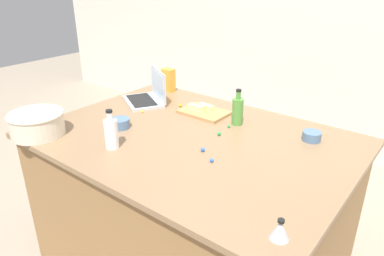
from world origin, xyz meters
name	(u,v)px	position (x,y,z in m)	size (l,w,h in m)	color
wall_back	(334,20)	(0.00, 2.15, 1.30)	(8.00, 0.10, 2.60)	beige
island_counter	(192,204)	(0.00, 0.00, 0.45)	(1.69, 1.22, 0.90)	olive
laptop	(148,95)	(-0.58, 0.25, 0.95)	(0.38, 0.35, 0.22)	#B7B7BC
mixing_bowl_large	(37,123)	(-0.68, -0.50, 0.97)	(0.30, 0.30, 0.13)	beige
bottle_vinegar	(111,133)	(-0.24, -0.36, 0.98)	(0.07, 0.07, 0.21)	white
bottle_olive	(238,110)	(0.10, 0.30, 0.99)	(0.07, 0.07, 0.21)	#4C8C38
cutting_board	(204,112)	(-0.15, 0.31, 0.91)	(0.30, 0.21, 0.02)	#AD7F4C
butter_stick_left	(196,108)	(-0.19, 0.29, 0.94)	(0.11, 0.04, 0.04)	#F4E58C
butter_stick_right	(206,107)	(-0.15, 0.34, 0.94)	(0.11, 0.04, 0.04)	#F4E58C
ramekin_small	(120,123)	(-0.40, -0.16, 0.93)	(0.11, 0.11, 0.05)	slate
ramekin_medium	(312,136)	(0.53, 0.35, 0.92)	(0.10, 0.10, 0.05)	slate
kitchen_timer	(280,230)	(0.73, -0.45, 0.94)	(0.07, 0.07, 0.08)	#B2B2B7
candy_bag	(168,80)	(-0.63, 0.52, 0.99)	(0.09, 0.06, 0.17)	gold
candy_0	(229,126)	(0.09, 0.22, 0.91)	(0.02, 0.02, 0.02)	green
candy_1	(121,117)	(-0.51, -0.06, 0.91)	(0.01, 0.01, 0.01)	red
candy_2	(142,111)	(-0.47, 0.08, 0.91)	(0.01, 0.01, 0.01)	yellow
candy_3	(219,134)	(0.11, 0.10, 0.91)	(0.02, 0.02, 0.02)	green
candy_4	(212,160)	(0.25, -0.17, 0.91)	(0.02, 0.02, 0.02)	blue
candy_5	(203,150)	(0.15, -0.11, 0.91)	(0.02, 0.02, 0.02)	blue
candy_6	(180,105)	(-0.34, 0.31, 0.91)	(0.02, 0.02, 0.02)	yellow
candy_7	(139,108)	(-0.53, 0.11, 0.91)	(0.02, 0.02, 0.02)	blue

